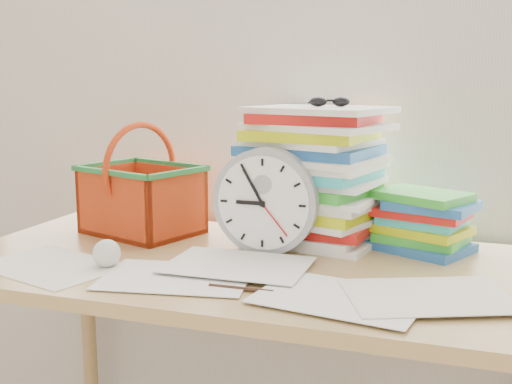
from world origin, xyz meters
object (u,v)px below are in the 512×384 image
at_px(paper_stack, 312,175).
at_px(clock, 266,201).
at_px(basket, 141,180).
at_px(desk, 251,292).
at_px(book_stack, 426,221).

xyz_separation_m(paper_stack, clock, (-0.07, -0.15, -0.05)).
distance_m(paper_stack, clock, 0.17).
height_order(clock, basket, basket).
height_order(desk, book_stack, book_stack).
bearing_deg(basket, paper_stack, 26.36).
relative_size(paper_stack, book_stack, 1.40).
xyz_separation_m(paper_stack, basket, (-0.45, -0.06, -0.03)).
relative_size(paper_stack, basket, 1.17).
bearing_deg(paper_stack, desk, -110.95).
bearing_deg(desk, book_stack, 32.06).
distance_m(clock, basket, 0.39).
relative_size(book_stack, basket, 0.84).
bearing_deg(desk, paper_stack, 69.05).
height_order(paper_stack, clock, paper_stack).
bearing_deg(book_stack, desk, -147.94).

